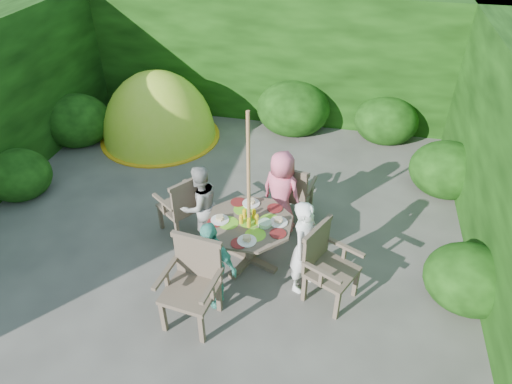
% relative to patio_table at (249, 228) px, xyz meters
% --- Properties ---
extents(ground, '(60.00, 60.00, 0.00)m').
position_rel_patio_table_xyz_m(ground, '(-0.63, 0.54, -0.56)').
color(ground, '#47453F').
rests_on(ground, ground).
extents(hedge_enclosure, '(9.00, 9.00, 2.50)m').
position_rel_patio_table_xyz_m(hedge_enclosure, '(-0.63, 1.88, 0.69)').
color(hedge_enclosure, black).
rests_on(hedge_enclosure, ground).
extents(patio_table, '(1.49, 1.49, 0.80)m').
position_rel_patio_table_xyz_m(patio_table, '(0.00, 0.00, 0.00)').
color(patio_table, '#473A2E').
rests_on(patio_table, ground).
extents(parasol_pole, '(0.06, 0.06, 2.20)m').
position_rel_patio_table_xyz_m(parasol_pole, '(-0.00, 0.00, 0.54)').
color(parasol_pole, olive).
rests_on(parasol_pole, ground).
extents(garden_chair_right, '(0.71, 0.74, 0.97)m').
position_rel_patio_table_xyz_m(garden_chair_right, '(1.02, -0.38, -0.05)').
color(garden_chair_right, '#473A2E').
rests_on(garden_chair_right, ground).
extents(garden_chair_left, '(0.72, 0.74, 0.93)m').
position_rel_patio_table_xyz_m(garden_chair_left, '(-1.04, 0.37, -0.07)').
color(garden_chair_left, '#473A2E').
rests_on(garden_chair_left, ground).
extents(garden_chair_back, '(0.61, 0.56, 0.91)m').
position_rel_patio_table_xyz_m(garden_chair_back, '(0.40, 1.02, -0.08)').
color(garden_chair_back, '#473A2E').
rests_on(garden_chair_back, ground).
extents(garden_chair_front, '(0.67, 0.62, 1.02)m').
position_rel_patio_table_xyz_m(garden_chair_front, '(-0.41, -1.01, -0.02)').
color(garden_chair_front, '#473A2E').
rests_on(garden_chair_front, ground).
extents(child_right, '(0.44, 0.54, 1.28)m').
position_rel_patio_table_xyz_m(child_right, '(0.74, -0.28, 0.07)').
color(child_right, white).
rests_on(child_right, ground).
extents(child_left, '(0.71, 0.73, 1.19)m').
position_rel_patio_table_xyz_m(child_left, '(-0.75, 0.28, 0.03)').
color(child_left, '#9F9D99').
rests_on(child_left, ground).
extents(child_back, '(0.73, 0.62, 1.27)m').
position_rel_patio_table_xyz_m(child_back, '(0.28, 0.75, 0.07)').
color(child_back, '#ED6283').
rests_on(child_back, ground).
extents(child_front, '(0.75, 0.48, 1.19)m').
position_rel_patio_table_xyz_m(child_front, '(-0.29, -0.75, 0.03)').
color(child_front, '#4CB39D').
rests_on(child_front, ground).
extents(dome_tent, '(2.29, 2.29, 2.62)m').
position_rel_patio_table_xyz_m(dome_tent, '(-2.48, 2.93, -0.56)').
color(dome_tent, '#B3DC2A').
rests_on(dome_tent, ground).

